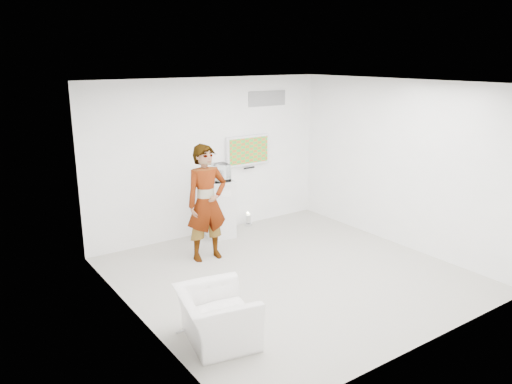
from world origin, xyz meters
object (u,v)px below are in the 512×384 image
tv (248,150)px  pedestal (220,209)px  armchair (216,317)px  floor_uplight (248,220)px  person (207,203)px

tv → pedestal: 1.35m
armchair → floor_uplight: armchair is taller
tv → floor_uplight: 1.42m
person → floor_uplight: bearing=37.8°
armchair → floor_uplight: (2.71, 3.34, -0.19)m
armchair → floor_uplight: 4.31m
floor_uplight → person: bearing=-146.3°
armchair → person: bearing=-15.2°
tv → floor_uplight: (-0.07, -0.10, -1.42)m
armchair → pedestal: size_ratio=0.90×
person → pedestal: bearing=51.9°
person → pedestal: person is taller
armchair → floor_uplight: size_ratio=3.75×
person → armchair: bearing=-113.0°
armchair → pedestal: pedestal is taller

